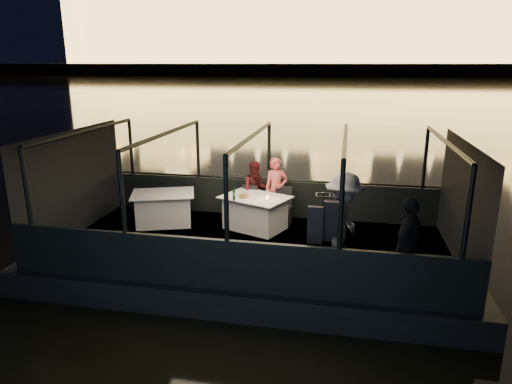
% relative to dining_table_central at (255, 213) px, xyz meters
% --- Properties ---
extents(river_water, '(500.00, 500.00, 0.00)m').
position_rel_dining_table_central_xyz_m(river_water, '(0.14, 79.00, -0.89)').
color(river_water, black).
rests_on(river_water, ground).
extents(boat_hull, '(8.60, 4.40, 1.00)m').
position_rel_dining_table_central_xyz_m(boat_hull, '(0.14, -1.00, -0.89)').
color(boat_hull, black).
rests_on(boat_hull, river_water).
extents(boat_deck, '(8.00, 4.00, 0.04)m').
position_rel_dining_table_central_xyz_m(boat_deck, '(0.14, -1.00, -0.41)').
color(boat_deck, black).
rests_on(boat_deck, boat_hull).
extents(gunwale_port, '(8.00, 0.08, 0.90)m').
position_rel_dining_table_central_xyz_m(gunwale_port, '(0.14, 1.00, 0.06)').
color(gunwale_port, black).
rests_on(gunwale_port, boat_deck).
extents(gunwale_starboard, '(8.00, 0.08, 0.90)m').
position_rel_dining_table_central_xyz_m(gunwale_starboard, '(0.14, -3.00, 0.06)').
color(gunwale_starboard, black).
rests_on(gunwale_starboard, boat_deck).
extents(cabin_glass_port, '(8.00, 0.02, 1.40)m').
position_rel_dining_table_central_xyz_m(cabin_glass_port, '(0.14, 1.00, 1.21)').
color(cabin_glass_port, '#99B2B2').
rests_on(cabin_glass_port, gunwale_port).
extents(cabin_glass_starboard, '(8.00, 0.02, 1.40)m').
position_rel_dining_table_central_xyz_m(cabin_glass_starboard, '(0.14, -3.00, 1.21)').
color(cabin_glass_starboard, '#99B2B2').
rests_on(cabin_glass_starboard, gunwale_starboard).
extents(cabin_roof_glass, '(8.00, 4.00, 0.02)m').
position_rel_dining_table_central_xyz_m(cabin_roof_glass, '(0.14, -1.00, 1.91)').
color(cabin_roof_glass, '#99B2B2').
rests_on(cabin_roof_glass, boat_deck).
extents(end_wall_fore, '(0.02, 4.00, 2.30)m').
position_rel_dining_table_central_xyz_m(end_wall_fore, '(-3.86, -1.00, 0.76)').
color(end_wall_fore, black).
rests_on(end_wall_fore, boat_deck).
extents(end_wall_aft, '(0.02, 4.00, 2.30)m').
position_rel_dining_table_central_xyz_m(end_wall_aft, '(4.14, -1.00, 0.76)').
color(end_wall_aft, black).
rests_on(end_wall_aft, boat_deck).
extents(canopy_ribs, '(8.00, 4.00, 2.30)m').
position_rel_dining_table_central_xyz_m(canopy_ribs, '(0.14, -1.00, 0.76)').
color(canopy_ribs, black).
rests_on(canopy_ribs, boat_deck).
extents(embankment, '(400.00, 140.00, 6.00)m').
position_rel_dining_table_central_xyz_m(embankment, '(0.14, 209.00, 0.11)').
color(embankment, '#423D33').
rests_on(embankment, ground).
extents(dining_table_central, '(1.74, 1.52, 0.77)m').
position_rel_dining_table_central_xyz_m(dining_table_central, '(0.00, 0.00, 0.00)').
color(dining_table_central, silver).
rests_on(dining_table_central, boat_deck).
extents(dining_table_aft, '(1.70, 1.45, 0.76)m').
position_rel_dining_table_central_xyz_m(dining_table_aft, '(-2.18, -0.11, 0.00)').
color(dining_table_aft, silver).
rests_on(dining_table_aft, boat_deck).
extents(chair_port_left, '(0.47, 0.47, 0.84)m').
position_rel_dining_table_central_xyz_m(chair_port_left, '(-0.26, 0.45, 0.06)').
color(chair_port_left, black).
rests_on(chair_port_left, boat_deck).
extents(chair_port_right, '(0.41, 0.41, 0.86)m').
position_rel_dining_table_central_xyz_m(chair_port_right, '(0.57, 0.45, 0.06)').
color(chair_port_right, black).
rests_on(chair_port_right, boat_deck).
extents(coat_stand, '(0.53, 0.47, 1.64)m').
position_rel_dining_table_central_xyz_m(coat_stand, '(1.64, -2.46, 0.51)').
color(coat_stand, black).
rests_on(coat_stand, boat_deck).
extents(person_woman_coral, '(0.65, 0.55, 1.53)m').
position_rel_dining_table_central_xyz_m(person_woman_coral, '(0.37, 0.72, 0.36)').
color(person_woman_coral, '#F05C57').
rests_on(person_woman_coral, boat_deck).
extents(person_man_maroon, '(0.82, 0.72, 1.43)m').
position_rel_dining_table_central_xyz_m(person_man_maroon, '(-0.13, 0.72, 0.36)').
color(person_man_maroon, '#431214').
rests_on(person_man_maroon, boat_deck).
extents(passenger_stripe, '(0.96, 1.35, 1.88)m').
position_rel_dining_table_central_xyz_m(passenger_stripe, '(1.99, -1.99, 0.47)').
color(passenger_stripe, silver).
rests_on(passenger_stripe, boat_deck).
extents(passenger_dark, '(0.80, 1.03, 1.62)m').
position_rel_dining_table_central_xyz_m(passenger_dark, '(3.05, -2.35, 0.47)').
color(passenger_dark, black).
rests_on(passenger_dark, boat_deck).
extents(wine_bottle, '(0.07, 0.07, 0.29)m').
position_rel_dining_table_central_xyz_m(wine_bottle, '(-0.40, -0.34, 0.53)').
color(wine_bottle, black).
rests_on(wine_bottle, dining_table_central).
extents(bread_basket, '(0.25, 0.25, 0.09)m').
position_rel_dining_table_central_xyz_m(bread_basket, '(-0.24, -0.12, 0.42)').
color(bread_basket, olive).
rests_on(bread_basket, dining_table_central).
extents(amber_candle, '(0.06, 0.06, 0.07)m').
position_rel_dining_table_central_xyz_m(amber_candle, '(0.30, -0.15, 0.42)').
color(amber_candle, '#FF8C3F').
rests_on(amber_candle, dining_table_central).
extents(plate_near, '(0.26, 0.26, 0.02)m').
position_rel_dining_table_central_xyz_m(plate_near, '(0.52, -0.39, 0.39)').
color(plate_near, white).
rests_on(plate_near, dining_table_central).
extents(plate_far, '(0.27, 0.27, 0.01)m').
position_rel_dining_table_central_xyz_m(plate_far, '(-0.12, -0.08, 0.39)').
color(plate_far, white).
rests_on(plate_far, dining_table_central).
extents(wine_glass_white, '(0.07, 0.07, 0.19)m').
position_rel_dining_table_central_xyz_m(wine_glass_white, '(-0.37, -0.42, 0.48)').
color(wine_glass_white, silver).
rests_on(wine_glass_white, dining_table_central).
extents(wine_glass_red, '(0.09, 0.09, 0.20)m').
position_rel_dining_table_central_xyz_m(wine_glass_red, '(0.31, -0.09, 0.48)').
color(wine_glass_red, silver).
rests_on(wine_glass_red, dining_table_central).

